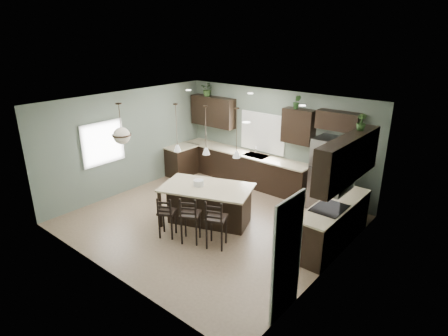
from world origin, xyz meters
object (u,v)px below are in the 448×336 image
at_px(kitchen_island, 207,205).
at_px(bar_stool_center, 190,219).
at_px(refrigerator, 331,175).
at_px(bar_stool_right, 216,223).
at_px(bar_stool_left, 167,216).
at_px(plant_back_left, 208,89).
at_px(serving_dish, 199,183).

height_order(kitchen_island, bar_stool_center, bar_stool_center).
height_order(refrigerator, bar_stool_right, refrigerator).
bearing_deg(bar_stool_right, bar_stool_left, 174.10).
distance_m(kitchen_island, bar_stool_left, 1.04).
height_order(refrigerator, bar_stool_left, refrigerator).
relative_size(bar_stool_left, bar_stool_center, 0.90).
relative_size(bar_stool_center, bar_stool_right, 0.98).
bearing_deg(bar_stool_right, plant_back_left, 109.81).
distance_m(kitchen_island, bar_stool_center, 0.88).
bearing_deg(bar_stool_left, refrigerator, 30.22).
distance_m(refrigerator, bar_stool_center, 3.74).
distance_m(bar_stool_center, bar_stool_right, 0.59).
xyz_separation_m(refrigerator, bar_stool_right, (-1.02, -3.17, -0.38)).
height_order(bar_stool_left, bar_stool_right, bar_stool_right).
relative_size(kitchen_island, plant_back_left, 4.83).
bearing_deg(kitchen_island, plant_back_left, 110.60).
relative_size(kitchen_island, bar_stool_left, 2.12).
relative_size(serving_dish, bar_stool_left, 0.25).
distance_m(kitchen_island, bar_stool_right, 1.06).
xyz_separation_m(bar_stool_center, bar_stool_right, (0.55, 0.20, 0.01)).
distance_m(refrigerator, serving_dish, 3.32).
bearing_deg(serving_dish, bar_stool_right, -29.00).
xyz_separation_m(serving_dish, bar_stool_right, (1.02, -0.57, -0.45)).
relative_size(refrigerator, bar_stool_center, 1.72).
bearing_deg(plant_back_left, bar_stool_center, -53.08).
bearing_deg(kitchen_island, bar_stool_left, -125.53).
relative_size(refrigerator, serving_dish, 7.71).
relative_size(bar_stool_left, bar_stool_right, 0.88).
bearing_deg(serving_dish, refrigerator, 51.84).
xyz_separation_m(refrigerator, bar_stool_center, (-1.58, -3.37, -0.39)).
bearing_deg(refrigerator, bar_stool_center, -115.09).
distance_m(refrigerator, bar_stool_right, 3.36).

